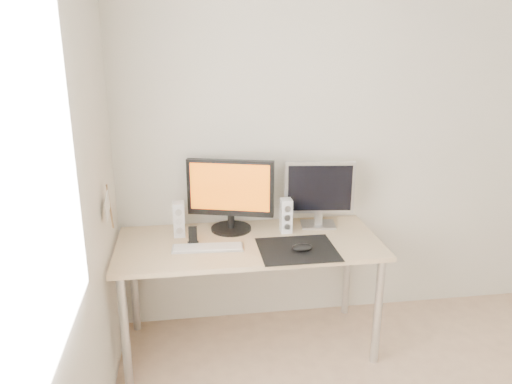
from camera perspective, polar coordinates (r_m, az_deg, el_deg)
wall_back at (r=3.48m, az=13.76°, el=5.71°), size 3.50×0.00×3.50m
wall_left at (r=1.63m, az=-23.99°, el=-8.98°), size 0.00×3.50×3.50m
window_pane at (r=1.54m, az=-24.71°, el=-0.59°), size 0.00×1.30×1.30m
mousepad at (r=2.95m, az=4.76°, el=-6.56°), size 0.45×0.40×0.00m
mouse at (r=2.92m, az=5.29°, el=-6.34°), size 0.12×0.07×0.04m
desk at (r=3.09m, az=-0.81°, el=-6.97°), size 1.60×0.70×0.73m
main_monitor at (r=3.14m, az=-2.94°, el=-0.08°), size 0.54×0.32×0.47m
second_monitor at (r=3.24m, az=7.25°, el=0.11°), size 0.45×0.19×0.43m
speaker_left at (r=3.14m, az=-8.80°, el=-3.10°), size 0.07×0.08×0.22m
speaker_right at (r=3.17m, az=3.45°, el=-2.71°), size 0.07×0.08×0.22m
keyboard at (r=2.97m, az=-5.52°, el=-6.34°), size 0.43×0.15×0.02m
phone_dock at (r=3.01m, az=-7.22°, el=-5.41°), size 0.07×0.06×0.12m
pennant at (r=2.82m, az=-16.53°, el=-1.53°), size 0.01×0.23×0.29m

